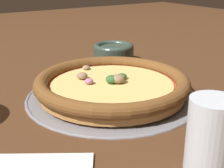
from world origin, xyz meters
TOP-DOWN VIEW (x-y plane):
  - ground_plane at (0.00, 0.00)m, footprint 3.00×3.00m
  - pizza_tray at (0.00, 0.00)m, footprint 0.37×0.37m
  - pizza at (0.00, -0.00)m, footprint 0.33×0.33m
  - bowl_near at (-0.15, -0.22)m, footprint 0.12×0.12m
  - drinking_cup at (0.03, 0.29)m, footprint 0.06×0.06m

SIDE VIEW (x-z plane):
  - ground_plane at x=0.00m, z-range 0.00..0.00m
  - pizza_tray at x=0.00m, z-range 0.00..0.01m
  - pizza at x=0.00m, z-range 0.01..0.05m
  - bowl_near at x=-0.15m, z-range 0.00..0.06m
  - drinking_cup at x=0.03m, z-range 0.00..0.10m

